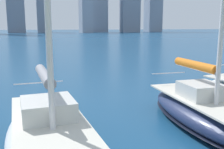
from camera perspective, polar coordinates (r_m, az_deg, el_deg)
name	(u,v)px	position (r m, az deg, el deg)	size (l,w,h in m)	color
city_skyline	(28,1)	(160.87, -17.79, 15.03)	(168.90, 24.52, 52.81)	gray
sailboat_orange	(206,110)	(10.26, 19.77, -7.18)	(2.48, 6.76, 12.97)	navy
sailboat_grey	(51,136)	(7.84, -13.21, -12.88)	(2.85, 7.16, 9.20)	silver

